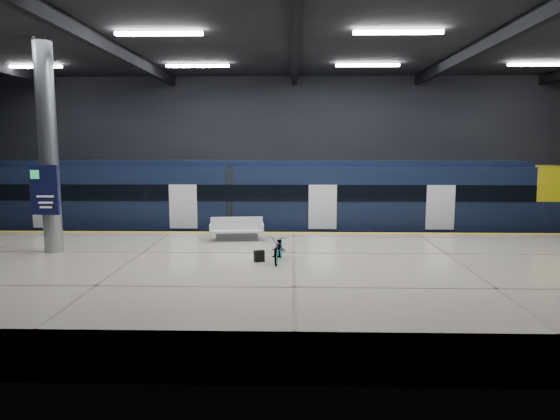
{
  "coord_description": "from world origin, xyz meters",
  "views": [
    {
      "loc": [
        -0.04,
        -17.1,
        4.61
      ],
      "look_at": [
        -0.53,
        1.5,
        2.2
      ],
      "focal_mm": 32.0,
      "sensor_mm": 36.0,
      "label": 1
    }
  ],
  "objects": [
    {
      "name": "ground",
      "position": [
        0.0,
        0.0,
        0.0
      ],
      "size": [
        30.0,
        30.0,
        0.0
      ],
      "primitive_type": "plane",
      "color": "black",
      "rests_on": "ground"
    },
    {
      "name": "room_shell",
      "position": [
        -0.0,
        0.0,
        5.72
      ],
      "size": [
        30.1,
        16.1,
        8.05
      ],
      "color": "black",
      "rests_on": "ground"
    },
    {
      "name": "platform",
      "position": [
        0.0,
        -2.5,
        0.55
      ],
      "size": [
        30.0,
        11.0,
        1.1
      ],
      "primitive_type": "cube",
      "color": "beige",
      "rests_on": "ground"
    },
    {
      "name": "safety_strip",
      "position": [
        0.0,
        2.75,
        1.11
      ],
      "size": [
        30.0,
        0.4,
        0.01
      ],
      "primitive_type": "cube",
      "color": "gold",
      "rests_on": "platform"
    },
    {
      "name": "rails",
      "position": [
        0.0,
        5.5,
        0.08
      ],
      "size": [
        30.0,
        1.52,
        0.16
      ],
      "color": "gray",
      "rests_on": "ground"
    },
    {
      "name": "train",
      "position": [
        0.02,
        5.5,
        2.06
      ],
      "size": [
        29.4,
        2.84,
        3.79
      ],
      "color": "black",
      "rests_on": "ground"
    },
    {
      "name": "bench",
      "position": [
        -2.13,
        1.18,
        1.41
      ],
      "size": [
        2.06,
        1.02,
        0.88
      ],
      "rotation": [
        0.0,
        0.0,
        0.1
      ],
      "color": "#595B60",
      "rests_on": "platform"
    },
    {
      "name": "bicycle",
      "position": [
        -0.46,
        -2.27,
        1.52
      ],
      "size": [
        0.69,
        1.65,
        0.85
      ],
      "primitive_type": "imported",
      "rotation": [
        0.0,
        0.0,
        -0.08
      ],
      "color": "#99999E",
      "rests_on": "platform"
    },
    {
      "name": "pannier_bag",
      "position": [
        -1.06,
        -2.27,
        1.28
      ],
      "size": [
        0.35,
        0.29,
        0.35
      ],
      "primitive_type": "cube",
      "rotation": [
        0.0,
        0.0,
        0.42
      ],
      "color": "black",
      "rests_on": "platform"
    },
    {
      "name": "info_column",
      "position": [
        -8.0,
        -1.03,
        4.46
      ],
      "size": [
        0.9,
        0.78,
        6.9
      ],
      "color": "#9EA0A5",
      "rests_on": "platform"
    }
  ]
}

